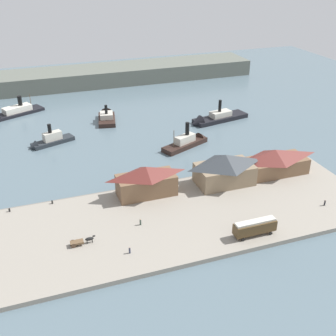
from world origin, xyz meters
TOP-DOWN VIEW (x-y plane):
  - ground_plane at (0.00, 0.00)m, footprint 320.00×320.00m
  - quay_promenade at (0.00, -22.00)m, footprint 110.00×36.00m
  - seawall_edge at (0.00, -3.60)m, footprint 110.00×0.80m
  - ferry_shed_central_terminal at (-2.66, -8.93)m, footprint 16.49×7.84m
  - ferry_shed_west_terminal at (20.70, -10.34)m, footprint 16.64×10.07m
  - ferry_shed_east_terminal at (37.66, -9.81)m, footprint 20.72×8.98m
  - street_tram at (16.26, -35.68)m, footprint 10.61×2.89m
  - horse_cart at (-23.51, -25.57)m, footprint 5.88×1.68m
  - pedestrian_near_east_shed at (-13.70, -32.36)m, footprint 0.42×0.42m
  - pedestrian_near_cart at (40.74, -30.42)m, footprint 0.43×0.43m
  - pedestrian_walking_west at (-8.36, -22.60)m, footprint 0.44×0.44m
  - mooring_post_west at (-28.17, -5.23)m, footprint 0.44×0.44m
  - mooring_post_east at (-39.15, -5.46)m, footprint 0.44×0.44m
  - ferry_approaching_west at (-25.47, 37.58)m, footprint 17.10×9.74m
  - ferry_approaching_east at (-38.07, 72.94)m, footprint 24.19×15.97m
  - ferry_mid_harbor at (22.08, 20.44)m, footprint 20.19×12.51m
  - ferry_moored_east at (40.03, 38.57)m, footprint 26.69×11.13m
  - ferry_moored_west at (-0.53, 55.14)m, footprint 9.19×16.42m
  - far_headland at (0.00, 110.00)m, footprint 180.00×24.00m

SIDE VIEW (x-z plane):
  - ground_plane at x=0.00m, z-range 0.00..0.00m
  - seawall_edge at x=0.00m, z-range 0.00..1.00m
  - quay_promenade at x=0.00m, z-range 0.00..1.20m
  - ferry_moored_east at x=40.03m, z-range -4.20..6.68m
  - ferry_approaching_east at x=-38.07m, z-range -3.87..6.37m
  - ferry_moored_west at x=-0.53m, z-range -3.45..6.05m
  - ferry_approaching_west at x=-25.47m, z-range -3.03..5.89m
  - ferry_mid_harbor at x=22.08m, z-range -3.70..6.71m
  - mooring_post_west at x=-28.17m, z-range 1.20..2.10m
  - mooring_post_east at x=-39.15m, z-range 1.20..2.10m
  - pedestrian_near_east_shed at x=-13.70m, z-range 1.13..2.82m
  - pedestrian_near_cart at x=40.74m, z-range 1.12..2.85m
  - pedestrian_walking_west at x=-8.36m, z-range 1.12..2.88m
  - horse_cart at x=-23.51m, z-range 1.18..3.05m
  - street_tram at x=16.26m, z-range 1.56..5.63m
  - far_headland at x=0.00m, z-range 0.00..8.00m
  - ferry_shed_east_terminal at x=37.66m, z-range 1.26..9.14m
  - ferry_shed_central_terminal at x=-2.66m, z-range 1.26..9.90m
  - ferry_shed_west_terminal at x=20.70m, z-range 1.27..10.43m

